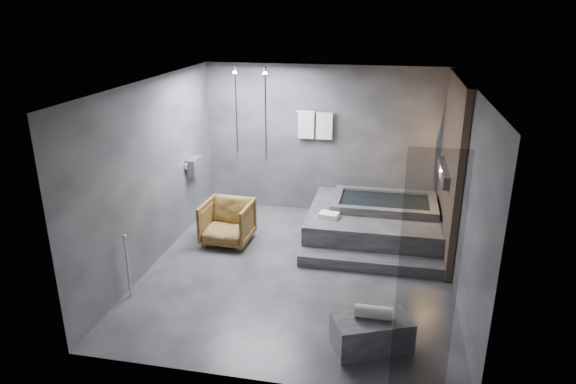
# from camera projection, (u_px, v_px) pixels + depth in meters

# --- Properties ---
(room) EXTENTS (5.00, 5.04, 2.82)m
(room) POSITION_uv_depth(u_px,v_px,m) (330.00, 158.00, 7.37)
(room) COLOR #29292C
(room) RESTS_ON ground
(tub_deck) EXTENTS (2.20, 2.00, 0.50)m
(tub_deck) POSITION_uv_depth(u_px,v_px,m) (374.00, 223.00, 8.86)
(tub_deck) COLOR #2E2E30
(tub_deck) RESTS_ON ground
(tub_step) EXTENTS (2.20, 0.36, 0.18)m
(tub_step) POSITION_uv_depth(u_px,v_px,m) (370.00, 263.00, 7.83)
(tub_step) COLOR #2E2E30
(tub_step) RESTS_ON ground
(concrete_bench) EXTENTS (1.00, 0.80, 0.40)m
(concrete_bench) POSITION_uv_depth(u_px,v_px,m) (372.00, 333.00, 5.96)
(concrete_bench) COLOR #363739
(concrete_bench) RESTS_ON ground
(driftwood_chair) EXTENTS (0.81, 0.84, 0.73)m
(driftwood_chair) POSITION_uv_depth(u_px,v_px,m) (227.00, 222.00, 8.60)
(driftwood_chair) COLOR #422C10
(driftwood_chair) RESTS_ON ground
(rolled_towel) EXTENTS (0.43, 0.16, 0.15)m
(rolled_towel) POSITION_uv_depth(u_px,v_px,m) (373.00, 312.00, 5.88)
(rolled_towel) COLOR white
(rolled_towel) RESTS_ON concrete_bench
(deck_towel) EXTENTS (0.34, 0.27, 0.08)m
(deck_towel) POSITION_uv_depth(u_px,v_px,m) (329.00, 215.00, 8.44)
(deck_towel) COLOR white
(deck_towel) RESTS_ON tub_deck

